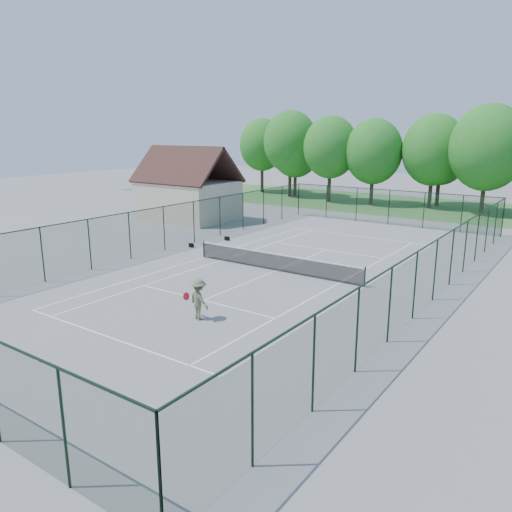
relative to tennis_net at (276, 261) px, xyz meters
name	(u,v)px	position (x,y,z in m)	size (l,w,h in m)	color
ground	(276,271)	(0.00, 0.00, -0.58)	(140.00, 140.00, 0.00)	gray
grass_far	(429,208)	(0.00, 30.00, -0.57)	(80.00, 16.00, 0.01)	#427737
court_lines	(276,271)	(0.00, 0.00, -0.57)	(11.05, 23.85, 0.01)	white
tennis_net	(276,261)	(0.00, 0.00, 0.00)	(11.08, 0.08, 1.10)	black
fence_enclosure	(276,245)	(0.00, 0.00, 0.98)	(18.05, 36.05, 3.02)	#183A1E
utility_building	(187,185)	(-16.00, 10.00, 2.54)	(8.60, 6.27, 6.63)	beige
tree_line_far	(434,150)	(0.00, 30.00, 5.42)	(39.40, 6.40, 9.70)	#3F2C1F
sports_bag_a	(191,245)	(-8.13, 1.69, -0.44)	(0.34, 0.21, 0.28)	black
sports_bag_b	(227,238)	(-7.46, 4.89, -0.43)	(0.37, 0.22, 0.29)	black
tennis_player	(199,299)	(1.45, -8.34, 0.33)	(1.91, 0.98, 1.80)	#626747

